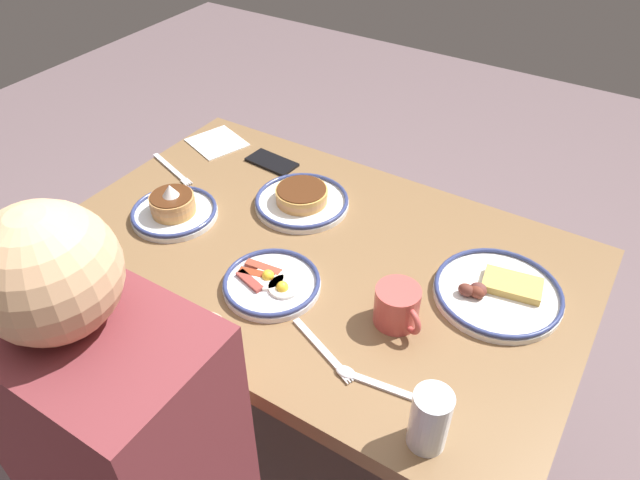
# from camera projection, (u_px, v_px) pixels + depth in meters

# --- Properties ---
(ground_plane) EXTENTS (6.00, 6.00, 0.00)m
(ground_plane) POSITION_uv_depth(u_px,v_px,m) (316.00, 429.00, 1.83)
(ground_plane) COLOR #6A575B
(dining_table) EXTENTS (1.23, 0.78, 0.74)m
(dining_table) POSITION_uv_depth(u_px,v_px,m) (315.00, 288.00, 1.44)
(dining_table) COLOR brown
(dining_table) RESTS_ON ground_plane
(plate_near_main) EXTENTS (0.27, 0.27, 0.04)m
(plate_near_main) POSITION_uv_depth(u_px,v_px,m) (498.00, 292.00, 1.24)
(plate_near_main) COLOR white
(plate_near_main) RESTS_ON dining_table
(plate_center_pancakes) EXTENTS (0.24, 0.24, 0.05)m
(plate_center_pancakes) POSITION_uv_depth(u_px,v_px,m) (302.00, 200.00, 1.49)
(plate_center_pancakes) COLOR white
(plate_center_pancakes) RESTS_ON dining_table
(plate_far_companion) EXTENTS (0.21, 0.21, 0.04)m
(plate_far_companion) POSITION_uv_depth(u_px,v_px,m) (272.00, 283.00, 1.26)
(plate_far_companion) COLOR white
(plate_far_companion) RESTS_ON dining_table
(plate_far_side) EXTENTS (0.21, 0.21, 0.10)m
(plate_far_side) POSITION_uv_depth(u_px,v_px,m) (174.00, 209.00, 1.45)
(plate_far_side) COLOR white
(plate_far_side) RESTS_ON dining_table
(coffee_mug) EXTENTS (0.12, 0.09, 0.09)m
(coffee_mug) POSITION_uv_depth(u_px,v_px,m) (398.00, 306.00, 1.17)
(coffee_mug) COLOR #BF4C47
(coffee_mug) RESTS_ON dining_table
(drinking_glass) EXTENTS (0.07, 0.07, 0.12)m
(drinking_glass) POSITION_uv_depth(u_px,v_px,m) (429.00, 422.00, 0.95)
(drinking_glass) COLOR silver
(drinking_glass) RESTS_ON dining_table
(cell_phone) EXTENTS (0.15, 0.08, 0.01)m
(cell_phone) POSITION_uv_depth(u_px,v_px,m) (272.00, 162.00, 1.65)
(cell_phone) COLOR black
(cell_phone) RESTS_ON dining_table
(paper_napkin) EXTENTS (0.19, 0.18, 0.00)m
(paper_napkin) POSITION_uv_depth(u_px,v_px,m) (217.00, 143.00, 1.74)
(paper_napkin) COLOR white
(paper_napkin) RESTS_ON dining_table
(fork_near) EXTENTS (0.20, 0.08, 0.01)m
(fork_near) POSITION_uv_depth(u_px,v_px,m) (172.00, 169.00, 1.63)
(fork_near) COLOR silver
(fork_near) RESTS_ON dining_table
(fork_far) EXTENTS (0.18, 0.09, 0.01)m
(fork_far) POSITION_uv_depth(u_px,v_px,m) (323.00, 350.00, 1.13)
(fork_far) COLOR silver
(fork_far) RESTS_ON dining_table
(tea_spoon) EXTENTS (0.21, 0.05, 0.01)m
(tea_spoon) POSITION_uv_depth(u_px,v_px,m) (373.00, 383.00, 1.07)
(tea_spoon) COLOR silver
(tea_spoon) RESTS_ON dining_table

